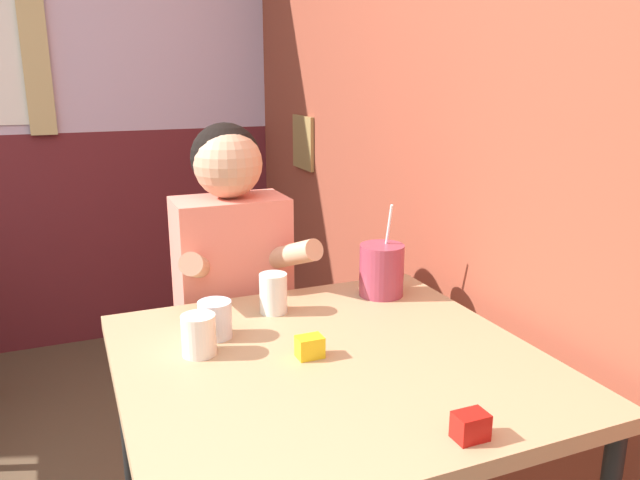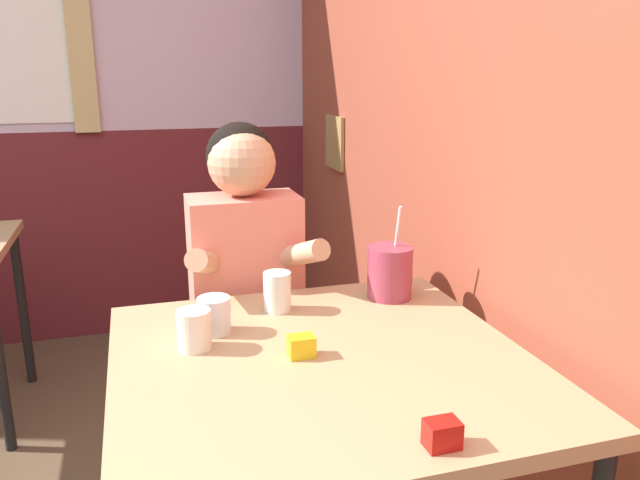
# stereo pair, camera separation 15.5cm
# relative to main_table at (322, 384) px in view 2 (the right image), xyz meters

# --- Properties ---
(brick_wall_right) EXTENTS (0.08, 4.45, 2.70)m
(brick_wall_right) POSITION_rel_main_table_xyz_m (0.56, 0.90, 0.66)
(brick_wall_right) COLOR brown
(brick_wall_right) RESTS_ON ground_plane
(back_wall) EXTENTS (5.65, 0.09, 2.70)m
(back_wall) POSITION_rel_main_table_xyz_m (-0.80, 2.16, 0.66)
(back_wall) COLOR silver
(back_wall) RESTS_ON ground_plane
(main_table) EXTENTS (0.94, 0.93, 0.76)m
(main_table) POSITION_rel_main_table_xyz_m (0.00, 0.00, 0.00)
(main_table) COLOR tan
(main_table) RESTS_ON ground_plane
(person_seated) EXTENTS (0.42, 0.41, 1.25)m
(person_seated) POSITION_rel_main_table_xyz_m (-0.07, 0.62, -0.03)
(person_seated) COLOR #EA7F6B
(person_seated) RESTS_ON ground_plane
(cocktail_pitcher) EXTENTS (0.13, 0.13, 0.27)m
(cocktail_pitcher) POSITION_rel_main_table_xyz_m (0.30, 0.32, 0.14)
(cocktail_pitcher) COLOR #99384C
(cocktail_pitcher) RESTS_ON main_table
(glass_near_pitcher) EXTENTS (0.08, 0.08, 0.09)m
(glass_near_pitcher) POSITION_rel_main_table_xyz_m (-0.22, 0.21, 0.11)
(glass_near_pitcher) COLOR silver
(glass_near_pitcher) RESTS_ON main_table
(glass_center) EXTENTS (0.08, 0.08, 0.11)m
(glass_center) POSITION_rel_main_table_xyz_m (-0.03, 0.31, 0.12)
(glass_center) COLOR silver
(glass_center) RESTS_ON main_table
(glass_far_side) EXTENTS (0.08, 0.08, 0.10)m
(glass_far_side) POSITION_rel_main_table_xyz_m (-0.27, 0.13, 0.11)
(glass_far_side) COLOR silver
(glass_far_side) RESTS_ON main_table
(condiment_ketchup) EXTENTS (0.06, 0.04, 0.05)m
(condiment_ketchup) POSITION_rel_main_table_xyz_m (0.10, -0.40, 0.09)
(condiment_ketchup) COLOR #B7140F
(condiment_ketchup) RESTS_ON main_table
(condiment_mustard) EXTENTS (0.06, 0.04, 0.05)m
(condiment_mustard) POSITION_rel_main_table_xyz_m (-0.04, 0.02, 0.09)
(condiment_mustard) COLOR yellow
(condiment_mustard) RESTS_ON main_table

